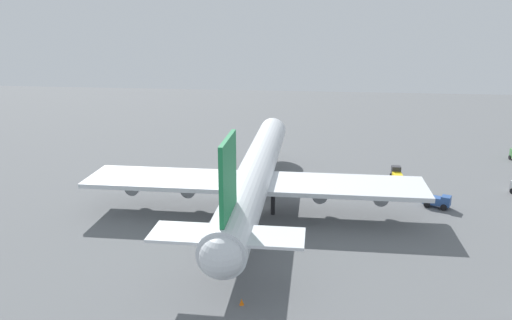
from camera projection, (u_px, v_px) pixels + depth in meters
ground_plane at (256, 206)px, 85.65m from camera, size 266.77×266.77×0.00m
cargo_airplane at (256, 173)px, 83.50m from camera, size 66.69×53.64×17.98m
cargo_loader at (397, 174)px, 99.32m from camera, size 4.92×2.24×2.27m
fuel_truck at (437, 201)px, 84.97m from camera, size 3.49×4.65×2.19m
safety_cone_nose at (272, 156)px, 114.19m from camera, size 0.52×0.52×0.74m
safety_cone_tail at (242, 302)px, 56.67m from camera, size 0.53×0.53×0.76m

